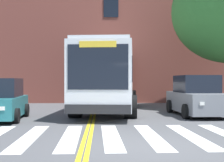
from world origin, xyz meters
TOP-DOWN VIEW (x-y plane):
  - ground_plane at (0.00, 0.00)m, footprint 120.00×120.00m
  - crosswalk at (-0.25, 1.27)m, footprint 16.33×4.73m
  - lane_line_yellow_inner at (-1.63, 15.27)m, footprint 0.12×36.00m
  - lane_line_yellow_outer at (-1.47, 15.27)m, footprint 0.12×36.00m
  - city_bus at (-0.74, 9.16)m, footprint 3.82×11.00m
  - car_teal_near_lane at (-5.45, 5.28)m, footprint 2.21×3.84m
  - car_grey_far_lane at (3.45, 6.77)m, footprint 2.29×4.49m
  - building_facade at (-0.45, 18.74)m, footprint 29.23×7.65m

SIDE VIEW (x-z plane):
  - ground_plane at x=0.00m, z-range 0.00..0.00m
  - lane_line_yellow_inner at x=-1.63m, z-range 0.00..0.01m
  - lane_line_yellow_outer at x=-1.47m, z-range 0.00..0.01m
  - crosswalk at x=-0.25m, z-range 0.00..0.01m
  - car_teal_near_lane at x=-5.45m, z-range -0.07..1.70m
  - car_grey_far_lane at x=3.45m, z-range -0.10..1.83m
  - city_bus at x=-0.74m, z-range 0.14..3.60m
  - building_facade at x=-0.45m, z-range 0.01..13.35m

